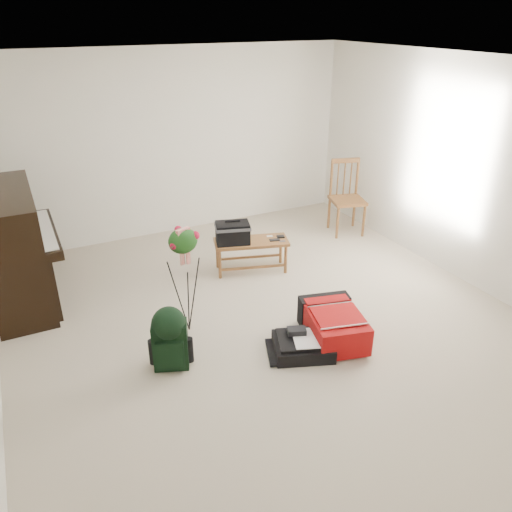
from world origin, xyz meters
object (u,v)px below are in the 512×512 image
piano (16,250)px  dining_chair (346,198)px  red_suitcase (330,322)px  green_backpack (170,335)px  black_duffel (303,345)px  bench (240,237)px  flower_stand (186,281)px

piano → dining_chair: (4.27, 0.01, -0.10)m
piano → dining_chair: piano is taller
red_suitcase → green_backpack: green_backpack is taller
dining_chair → red_suitcase: dining_chair is taller
black_duffel → dining_chair: bearing=68.2°
piano → bench: bearing=-11.8°
piano → bench: size_ratio=1.58×
dining_chair → piano: bearing=-163.7°
dining_chair → red_suitcase: bearing=-112.2°
bench → green_backpack: size_ratio=1.58×
black_duffel → flower_stand: bearing=155.8°
piano → green_backpack: size_ratio=2.49×
piano → flower_stand: bearing=-43.9°
dining_chair → black_duffel: size_ratio=1.57×
piano → red_suitcase: (2.62, -2.08, -0.43)m
green_backpack → flower_stand: flower_stand is taller
dining_chair → green_backpack: dining_chair is taller
black_duffel → green_backpack: (-1.16, 0.35, 0.25)m
dining_chair → green_backpack: bearing=-133.7°
red_suitcase → black_duffel: size_ratio=1.27×
red_suitcase → black_duffel: bearing=-150.1°
black_duffel → piano: bearing=156.4°
piano → green_backpack: bearing=-59.4°
green_backpack → flower_stand: bearing=76.5°
black_duffel → flower_stand: size_ratio=0.58×
flower_stand → green_backpack: bearing=-144.1°
red_suitcase → flower_stand: flower_stand is taller
dining_chair → black_duffel: bearing=-116.5°
black_duffel → green_backpack: bearing=-176.2°
green_backpack → flower_stand: 0.62m
dining_chair → flower_stand: (-2.85, -1.38, 0.05)m
bench → red_suitcase: size_ratio=1.14×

